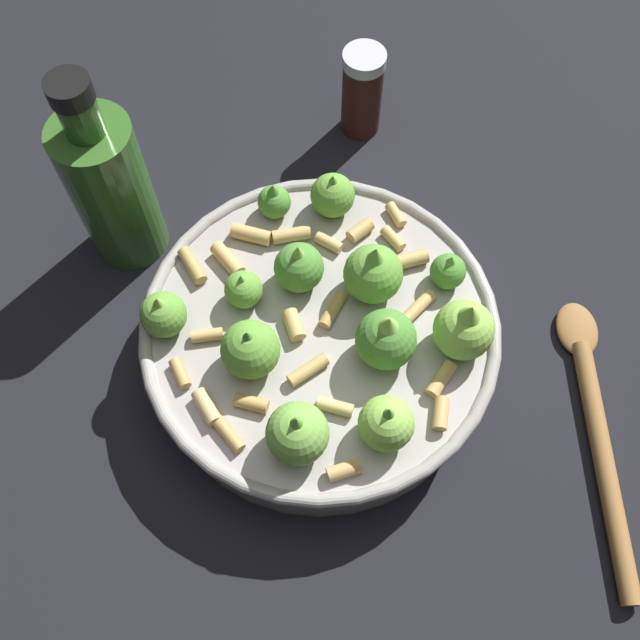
{
  "coord_description": "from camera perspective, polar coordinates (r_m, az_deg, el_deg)",
  "views": [
    {
      "loc": [
        -0.09,
        -0.24,
        0.57
      ],
      "look_at": [
        0.0,
        0.0,
        0.07
      ],
      "focal_mm": 40.32,
      "sensor_mm": 36.0,
      "label": 1
    }
  ],
  "objects": [
    {
      "name": "ground_plane",
      "position": [
        0.63,
        -0.0,
        -2.72
      ],
      "size": [
        2.4,
        2.4,
        0.0
      ],
      "primitive_type": "plane",
      "color": "black"
    },
    {
      "name": "olive_oil_bottle",
      "position": [
        0.64,
        -16.31,
        10.12
      ],
      "size": [
        0.07,
        0.07,
        0.2
      ],
      "color": "#336023",
      "rests_on": "ground"
    },
    {
      "name": "cooking_pan",
      "position": [
        0.59,
        0.2,
        -1.21
      ],
      "size": [
        0.29,
        0.29,
        0.12
      ],
      "color": "#9E9993",
      "rests_on": "ground"
    },
    {
      "name": "pepper_shaker",
      "position": [
        0.73,
        3.36,
        17.61
      ],
      "size": [
        0.04,
        0.04,
        0.1
      ],
      "color": "#33140F",
      "rests_on": "ground"
    },
    {
      "name": "wooden_spoon",
      "position": [
        0.64,
        21.04,
        -7.57
      ],
      "size": [
        0.12,
        0.25,
        0.02
      ],
      "color": "olive",
      "rests_on": "ground"
    }
  ]
}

